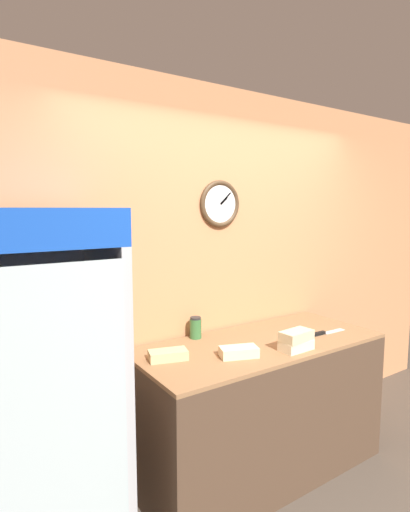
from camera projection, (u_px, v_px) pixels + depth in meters
wall_back at (224, 272)px, 3.03m from camera, size 5.20×0.09×2.70m
prep_counter at (259, 406)px, 2.78m from camera, size 1.74×0.75×0.93m
beverage_cooler at (43, 373)px, 2.03m from camera, size 0.69×0.65×1.84m
sandwich_stack_bottom at (296, 345)px, 2.56m from camera, size 0.22×0.12×0.06m
sandwich_stack_middle at (296, 336)px, 2.55m from camera, size 0.23×0.14×0.06m
sandwich_flat_left at (239, 352)px, 2.44m from camera, size 0.26×0.19×0.06m
sandwich_flat_right at (168, 355)px, 2.40m from camera, size 0.25×0.17×0.06m
chefs_knife at (323, 333)px, 2.89m from camera, size 0.32×0.05×0.02m
condiment_jar at (196, 328)px, 2.79m from camera, size 0.08×0.08×0.15m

